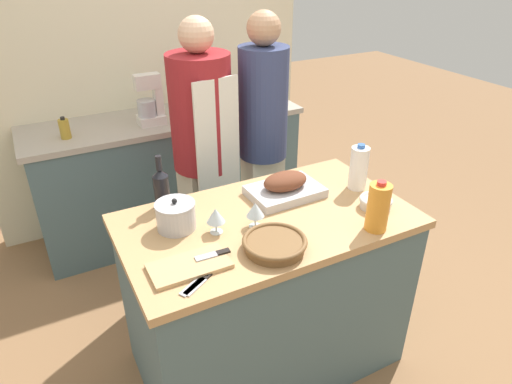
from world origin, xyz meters
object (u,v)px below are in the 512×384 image
at_px(milk_jug, 359,168).
at_px(knife_paring, 214,254).
at_px(wine_glass_right, 215,216).
at_px(wicker_basket, 275,244).
at_px(wine_glass_left, 255,210).
at_px(knife_bread, 202,281).
at_px(person_cook_aproned, 203,148).
at_px(cutting_board, 189,266).
at_px(mixing_bowl, 376,202).
at_px(wine_bottle_green, 161,188).
at_px(condiment_bottle_tall, 65,129).
at_px(roasting_pan, 285,187).
at_px(knife_chef, 201,279).
at_px(condiment_bottle_short, 254,98).
at_px(juice_jug, 378,207).
at_px(stand_mixer, 150,104).
at_px(person_cook_guest, 263,135).
at_px(stock_pot, 176,216).

relative_size(milk_jug, knife_paring, 1.65).
distance_m(milk_jug, wine_glass_right, 0.82).
height_order(wicker_basket, wine_glass_right, wine_glass_right).
bearing_deg(wine_glass_right, knife_paring, -116.01).
height_order(wine_glass_left, knife_paring, wine_glass_left).
xyz_separation_m(milk_jug, knife_bread, (-1.00, -0.32, -0.11)).
relative_size(wine_glass_right, person_cook_aproned, 0.07).
xyz_separation_m(cutting_board, wine_glass_right, (0.19, 0.18, 0.08)).
bearing_deg(mixing_bowl, wine_bottle_green, 151.86).
height_order(mixing_bowl, wine_glass_left, wine_glass_left).
bearing_deg(condiment_bottle_tall, roasting_pan, -55.99).
bearing_deg(knife_chef, wine_glass_left, 32.93).
relative_size(wicker_basket, knife_paring, 1.85).
bearing_deg(condiment_bottle_short, knife_paring, -122.48).
xyz_separation_m(cutting_board, mixing_bowl, (0.96, 0.02, 0.02)).
bearing_deg(milk_jug, knife_paring, -166.66).
bearing_deg(knife_chef, condiment_bottle_tall, 98.45).
xyz_separation_m(juice_jug, milk_jug, (0.17, 0.35, 0.00)).
relative_size(milk_jug, knife_chef, 1.23).
distance_m(mixing_bowl, wine_glass_right, 0.78).
relative_size(condiment_bottle_tall, person_cook_aproned, 0.08).
bearing_deg(wicker_basket, roasting_pan, 53.75).
height_order(wicker_basket, milk_jug, milk_jug).
relative_size(knife_chef, knife_paring, 1.34).
bearing_deg(knife_bread, knife_paring, 47.78).
bearing_deg(milk_jug, juice_jug, -116.49).
relative_size(mixing_bowl, condiment_bottle_short, 0.90).
relative_size(wine_bottle_green, stand_mixer, 0.78).
height_order(wicker_basket, condiment_bottle_short, condiment_bottle_short).
relative_size(roasting_pan, person_cook_aproned, 0.21).
bearing_deg(stand_mixer, wine_glass_right, -95.38).
xyz_separation_m(wine_bottle_green, condiment_bottle_short, (1.06, 1.09, -0.01)).
distance_m(juice_jug, person_cook_guest, 1.12).
distance_m(roasting_pan, juice_jug, 0.50).
bearing_deg(stand_mixer, knife_paring, -97.78).
bearing_deg(stock_pot, wicker_basket, -48.68).
height_order(mixing_bowl, milk_jug, milk_jug).
bearing_deg(condiment_bottle_tall, person_cook_aproned, -39.55).
xyz_separation_m(wine_glass_left, person_cook_aproned, (0.11, 0.89, -0.06)).
distance_m(knife_chef, stand_mixer, 1.74).
relative_size(stock_pot, condiment_bottle_tall, 1.24).
distance_m(knife_chef, knife_bread, 0.01).
xyz_separation_m(wicker_basket, knife_bread, (-0.35, -0.05, -0.03)).
distance_m(cutting_board, mixing_bowl, 0.96).
distance_m(mixing_bowl, person_cook_guest, 0.98).
relative_size(wicker_basket, juice_jug, 1.14).
xyz_separation_m(juice_jug, knife_paring, (-0.73, 0.13, -0.09)).
bearing_deg(juice_jug, wicker_basket, 171.25).
bearing_deg(condiment_bottle_short, knife_bread, -123.18).
distance_m(cutting_board, stand_mixer, 1.66).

